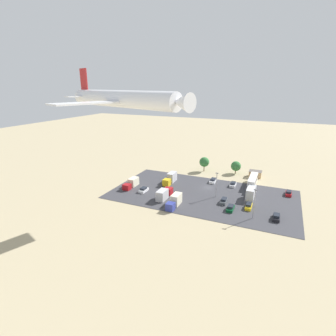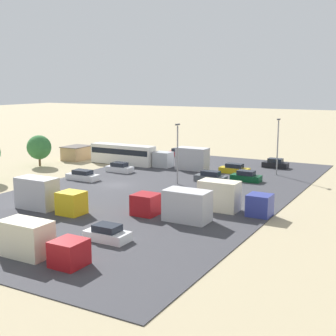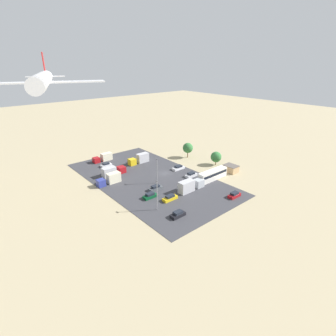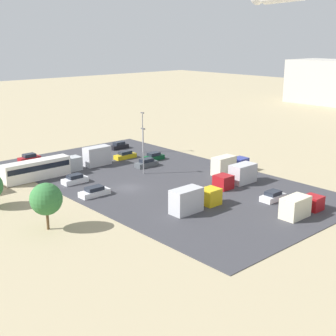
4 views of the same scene
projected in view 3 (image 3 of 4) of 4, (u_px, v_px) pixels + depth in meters
ground_plane at (164, 174)px, 92.39m from camera, size 400.00×400.00×0.00m
parking_lot_surface at (149, 178)px, 88.40m from camera, size 60.48×32.97×0.08m
shed_building at (231, 169)px, 93.31m from camera, size 4.88×3.80×2.52m
bus at (213, 175)px, 86.90m from camera, size 2.53×11.81×3.33m
parked_car_0 at (234, 195)px, 76.12m from camera, size 1.82×4.17×1.51m
parked_car_1 at (155, 188)px, 80.23m from camera, size 1.71×4.50×1.54m
parked_car_2 at (106, 165)px, 98.18m from camera, size 1.99×4.04×1.45m
parked_car_3 at (170, 198)px, 74.50m from camera, size 1.70×4.61×1.51m
parked_car_4 at (178, 214)px, 66.50m from camera, size 1.81×4.12×1.53m
parked_car_5 at (191, 175)px, 89.59m from camera, size 1.88×4.28×1.49m
parked_car_6 at (150, 196)px, 75.67m from camera, size 1.83×4.25×1.51m
parked_car_7 at (178, 168)px, 95.65m from camera, size 1.96×4.79×1.44m
parked_truck_0 at (140, 159)px, 101.39m from camera, size 2.38×8.50×3.47m
parked_truck_1 at (113, 171)px, 90.44m from camera, size 2.55×8.42×3.17m
parked_truck_2 at (110, 179)px, 84.31m from camera, size 2.32×7.93×3.26m
parked_truck_3 at (190, 186)px, 79.59m from camera, size 2.40×9.32×3.57m
parked_truck_4 at (104, 158)px, 103.57m from camera, size 2.44×7.71×2.89m
tree_near_shed at (216, 157)px, 98.96m from camera, size 4.06×4.06×5.21m
tree_apron_mid at (188, 148)px, 106.27m from camera, size 4.14×4.14×6.16m
light_pole_lot_centre at (157, 194)px, 68.00m from camera, size 0.90×0.28×8.51m
light_pole_lot_edge at (157, 170)px, 83.23m from camera, size 0.90×0.28×8.30m
airplane at (42, 81)px, 70.26m from camera, size 38.96×32.78×9.48m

